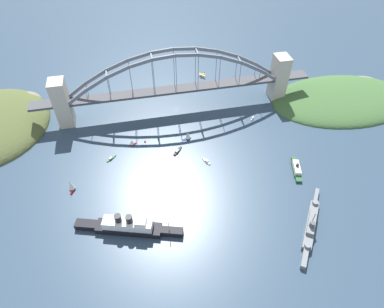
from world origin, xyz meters
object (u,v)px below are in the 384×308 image
(small_boat_1, at_px, (252,118))
(channel_marker_buoy, at_px, (145,141))
(harbor_arch_bridge, at_px, (176,88))
(seaplane_taxiing_near_bridge, at_px, (202,75))
(ocean_liner, at_px, (128,226))
(small_boat_4, at_px, (177,151))
(harbor_ferry_steamer, at_px, (296,169))
(small_boat_3, at_px, (188,135))
(small_boat_6, at_px, (132,142))
(small_boat_0, at_px, (207,161))
(naval_cruiser, at_px, (311,225))
(small_boat_2, at_px, (111,159))
(small_boat_5, at_px, (71,185))

(small_boat_1, height_order, channel_marker_buoy, channel_marker_buoy)
(harbor_arch_bridge, bearing_deg, seaplane_taxiing_near_bridge, -126.06)
(ocean_liner, xyz_separation_m, small_boat_4, (-51.25, -76.52, -4.58))
(harbor_ferry_steamer, relative_size, small_boat_4, 2.73)
(small_boat_1, height_order, small_boat_3, small_boat_3)
(small_boat_6, bearing_deg, small_boat_1, -173.81)
(harbor_arch_bridge, relative_size, small_boat_4, 26.32)
(ocean_liner, height_order, seaplane_taxiing_near_bridge, ocean_liner)
(small_boat_0, bearing_deg, naval_cruiser, 125.65)
(naval_cruiser, distance_m, small_boat_6, 174.38)
(small_boat_2, height_order, small_boat_6, small_boat_6)
(naval_cruiser, bearing_deg, small_boat_3, -59.20)
(ocean_liner, xyz_separation_m, channel_marker_buoy, (-22.73, -96.52, -4.37))
(harbor_arch_bridge, height_order, small_boat_1, harbor_arch_bridge)
(small_boat_0, xyz_separation_m, small_boat_3, (10.41, -34.57, 3.43))
(small_boat_6, bearing_deg, small_boat_0, 150.06)
(small_boat_5, bearing_deg, small_boat_1, -161.97)
(small_boat_0, xyz_separation_m, small_boat_4, (23.64, -18.59, 0.06))
(harbor_arch_bridge, xyz_separation_m, small_boat_2, (72.74, 63.29, -26.13))
(ocean_liner, bearing_deg, seaplane_taxiing_near_bridge, -117.52)
(harbor_ferry_steamer, bearing_deg, small_boat_4, -24.85)
(harbor_ferry_steamer, relative_size, small_boat_0, 2.95)
(naval_cruiser, height_order, small_boat_3, naval_cruiser)
(harbor_arch_bridge, relative_size, small_boat_6, 42.69)
(small_boat_2, distance_m, small_boat_4, 61.78)
(ocean_liner, relative_size, harbor_ferry_steamer, 2.66)
(harbor_ferry_steamer, bearing_deg, small_boat_2, -16.97)
(small_boat_6, bearing_deg, ocean_liner, 83.87)
(small_boat_0, distance_m, channel_marker_buoy, 64.88)
(ocean_liner, distance_m, channel_marker_buoy, 99.26)
(small_boat_2, bearing_deg, ocean_liner, 97.47)
(ocean_liner, height_order, channel_marker_buoy, ocean_liner)
(small_boat_3, bearing_deg, naval_cruiser, 120.80)
(small_boat_2, bearing_deg, small_boat_1, -168.79)
(harbor_ferry_steamer, relative_size, small_boat_1, 4.48)
(seaplane_taxiing_near_bridge, distance_m, small_boat_3, 116.63)
(harbor_ferry_steamer, bearing_deg, small_boat_6, -24.73)
(naval_cruiser, relative_size, small_boat_4, 5.72)
(small_boat_1, height_order, small_boat_5, small_boat_5)
(small_boat_1, height_order, small_boat_4, small_boat_4)
(small_boat_2, xyz_separation_m, channel_marker_buoy, (-33.18, -16.83, 0.36))
(small_boat_2, distance_m, small_boat_6, 25.94)
(small_boat_0, bearing_deg, ocean_liner, 37.72)
(small_boat_4, bearing_deg, naval_cruiser, 129.27)
(small_boat_5, bearing_deg, small_boat_2, -138.24)
(naval_cruiser, xyz_separation_m, small_boat_1, (-1.85, -135.26, -2.17))
(naval_cruiser, xyz_separation_m, small_boat_3, (70.84, -118.82, 1.29))
(small_boat_3, bearing_deg, ocean_liner, 55.12)
(seaplane_taxiing_near_bridge, distance_m, small_boat_6, 142.74)
(small_boat_1, bearing_deg, small_boat_0, 39.32)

